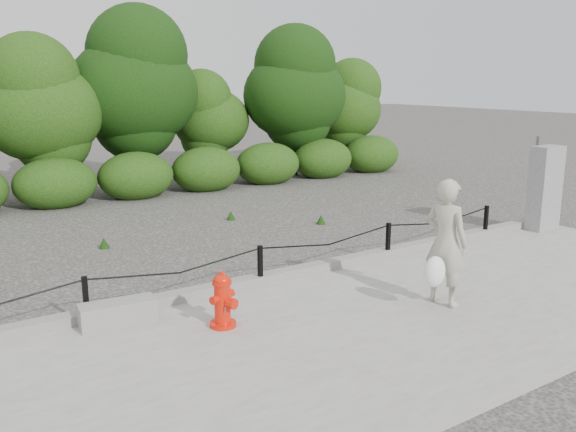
# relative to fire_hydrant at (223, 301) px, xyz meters

# --- Properties ---
(ground) EXTENTS (90.00, 90.00, 0.00)m
(ground) POSITION_rel_fire_hydrant_xyz_m (1.15, 1.03, -0.41)
(ground) COLOR #2D2B28
(ground) RESTS_ON ground
(sidewalk) EXTENTS (14.00, 4.00, 0.08)m
(sidewalk) POSITION_rel_fire_hydrant_xyz_m (1.15, -0.97, -0.37)
(sidewalk) COLOR gray
(sidewalk) RESTS_ON ground
(curb) EXTENTS (14.00, 0.22, 0.14)m
(curb) POSITION_rel_fire_hydrant_xyz_m (1.15, 1.08, -0.26)
(curb) COLOR slate
(curb) RESTS_ON sidewalk
(chain_barrier) EXTENTS (10.06, 0.06, 0.60)m
(chain_barrier) POSITION_rel_fire_hydrant_xyz_m (1.15, 1.03, 0.04)
(chain_barrier) COLOR black
(chain_barrier) RESTS_ON sidewalk
(treeline) EXTENTS (20.14, 3.53, 4.81)m
(treeline) POSITION_rel_fire_hydrant_xyz_m (1.54, 9.93, 2.07)
(treeline) COLOR black
(treeline) RESTS_ON ground
(fire_hydrant) EXTENTS (0.42, 0.42, 0.70)m
(fire_hydrant) POSITION_rel_fire_hydrant_xyz_m (0.00, 0.00, 0.00)
(fire_hydrant) COLOR red
(fire_hydrant) RESTS_ON sidewalk
(pedestrian) EXTENTS (0.75, 0.68, 1.70)m
(pedestrian) POSITION_rel_fire_hydrant_xyz_m (2.79, -0.96, 0.50)
(pedestrian) COLOR #A6A08E
(pedestrian) RESTS_ON sidewalk
(concrete_block) EXTENTS (0.94, 0.41, 0.29)m
(concrete_block) POSITION_rel_fire_hydrant_xyz_m (-1.04, 0.78, -0.19)
(concrete_block) COLOR gray
(concrete_block) RESTS_ON sidewalk
(utility_cabinet) EXTENTS (0.63, 0.45, 1.83)m
(utility_cabinet) POSITION_rel_fire_hydrant_xyz_m (7.55, 0.79, 0.50)
(utility_cabinet) COLOR #9D9D9F
(utility_cabinet) RESTS_ON sidewalk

